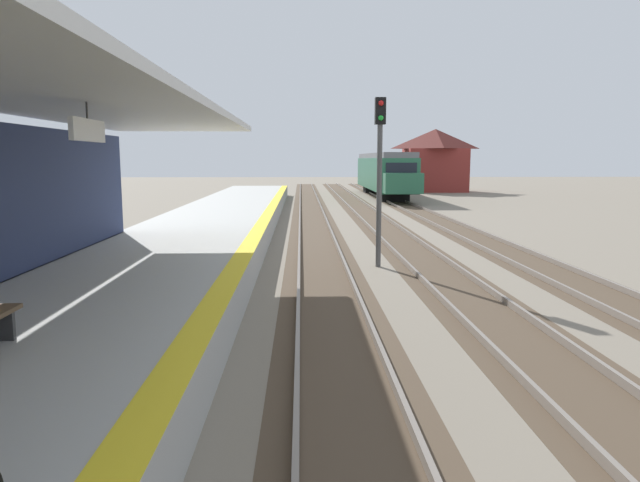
{
  "coord_description": "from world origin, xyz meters",
  "views": [
    {
      "loc": [
        1.25,
        2.77,
        3.36
      ],
      "look_at": [
        1.54,
        11.53,
        2.1
      ],
      "focal_mm": 32.15,
      "sensor_mm": 36.0,
      "label": 1
    }
  ],
  "objects": [
    {
      "name": "approaching_train",
      "position": [
        8.7,
        53.9,
        2.18
      ],
      "size": [
        2.93,
        19.6,
        4.76
      ],
      "color": "#286647",
      "rests_on": "ground"
    },
    {
      "name": "track_pair_middle",
      "position": [
        5.3,
        20.0,
        0.05
      ],
      "size": [
        2.34,
        120.0,
        0.16
      ],
      "color": "#4C3D2D",
      "rests_on": "ground"
    },
    {
      "name": "track_pair_nearest_platform",
      "position": [
        1.9,
        20.0,
        0.05
      ],
      "size": [
        2.34,
        120.0,
        0.16
      ],
      "color": "#4C3D2D",
      "rests_on": "ground"
    },
    {
      "name": "station_platform",
      "position": [
        -2.5,
        16.0,
        0.45
      ],
      "size": [
        5.0,
        80.0,
        0.91
      ],
      "color": "#A8A8A3",
      "rests_on": "ground"
    },
    {
      "name": "distant_trackside_house",
      "position": [
        15.13,
        62.09,
        3.34
      ],
      "size": [
        6.6,
        5.28,
        6.4
      ],
      "color": "maroon",
      "rests_on": "ground"
    },
    {
      "name": "track_pair_far_side",
      "position": [
        8.7,
        20.0,
        0.05
      ],
      "size": [
        2.34,
        120.0,
        0.16
      ],
      "color": "#4C3D2D",
      "rests_on": "ground"
    },
    {
      "name": "rail_signal_post",
      "position": [
        3.67,
        20.42,
        3.19
      ],
      "size": [
        0.32,
        0.34,
        5.2
      ],
      "color": "#4C4C4C",
      "rests_on": "ground"
    }
  ]
}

